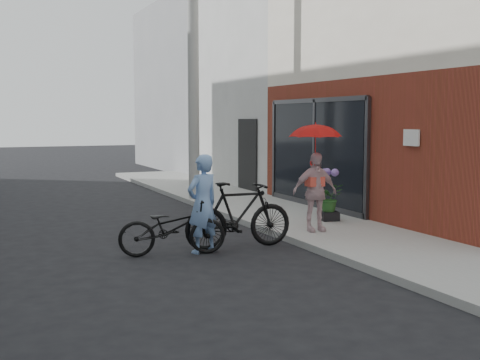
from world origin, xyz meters
TOP-DOWN VIEW (x-y plane):
  - ground at (0.00, 0.00)m, footprint 80.00×80.00m
  - sidewalk at (2.10, 2.00)m, footprint 2.20×24.00m
  - curb at (0.94, 2.00)m, footprint 0.12×24.00m
  - plaster_building at (7.20, 9.00)m, footprint 8.00×6.00m
  - east_building_far at (7.20, 16.00)m, footprint 8.00×8.00m
  - utility_pole at (1.10, 6.00)m, footprint 0.28×0.28m
  - officer at (-0.75, 0.55)m, footprint 0.67×0.54m
  - bike_left at (-1.26, 0.57)m, footprint 1.78×0.91m
  - bike_right at (-0.08, 0.60)m, footprint 1.90×0.62m
  - kimono_woman at (1.55, 0.87)m, footprint 0.88×0.46m
  - parasol at (1.55, 0.87)m, footprint 0.90×0.90m
  - planter at (2.43, 1.74)m, footprint 0.41×0.41m
  - potted_plant at (2.43, 1.74)m, footprint 0.51×0.44m

SIDE VIEW (x-z plane):
  - ground at x=0.00m, z-range 0.00..0.00m
  - sidewalk at x=2.10m, z-range 0.00..0.12m
  - curb at x=0.94m, z-range 0.00..0.12m
  - planter at x=2.43m, z-range 0.12..0.30m
  - bike_left at x=-1.26m, z-range 0.00..0.89m
  - bike_right at x=-0.08m, z-range 0.00..1.13m
  - potted_plant at x=2.43m, z-range 0.30..0.86m
  - officer at x=-0.75m, z-range 0.00..1.60m
  - kimono_woman at x=1.55m, z-range 0.12..1.56m
  - parasol at x=1.55m, z-range 1.56..2.35m
  - plaster_building at x=7.20m, z-range 0.00..7.00m
  - east_building_far at x=7.20m, z-range 0.00..7.00m
  - utility_pole at x=1.10m, z-range 0.00..7.00m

